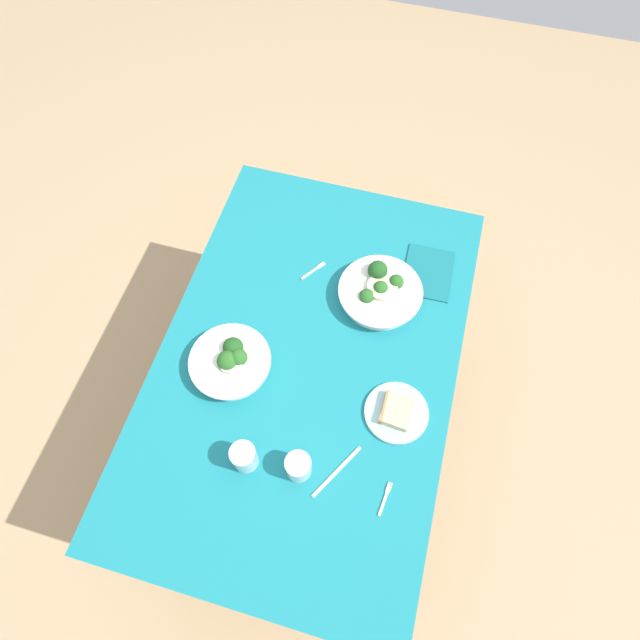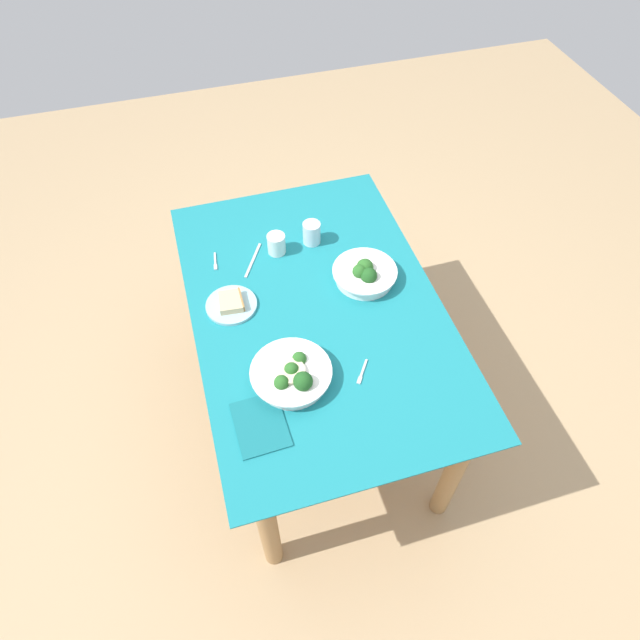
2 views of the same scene
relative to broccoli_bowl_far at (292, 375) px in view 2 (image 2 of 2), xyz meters
The scene contains 11 objects.
ground_plane 0.82m from the broccoli_bowl_far, 30.57° to the right, with size 6.00×6.00×0.00m, color tan.
dining_table 0.35m from the broccoli_bowl_far, 30.57° to the right, with size 1.40×0.90×0.72m.
broccoli_bowl_far is the anchor object (origin of this frame).
broccoli_bowl_near 0.52m from the broccoli_bowl_far, 46.36° to the right, with size 0.25×0.25×0.09m.
bread_side_plate 0.40m from the broccoli_bowl_far, 19.72° to the left, with size 0.19×0.19×0.04m.
water_glass_center 0.66m from the broccoli_bowl_far, 21.34° to the right, with size 0.07×0.07×0.09m, color silver.
water_glass_side 0.61m from the broccoli_bowl_far, ahead, with size 0.07×0.07×0.08m, color silver.
fork_by_far_bowl 0.24m from the broccoli_bowl_far, 99.83° to the right, with size 0.09×0.07×0.00m.
fork_by_near_bowl 0.63m from the broccoli_bowl_far, 14.18° to the left, with size 0.09×0.02×0.00m.
table_knife_left 0.58m from the broccoli_bowl_far, ahead, with size 0.19×0.01×0.00m, color #B7B7BC.
napkin_folded_upper 0.19m from the broccoli_bowl_far, 133.94° to the left, with size 0.20×0.16×0.01m, color #156870.
Camera 2 is at (-1.24, 0.35, 2.27)m, focal length 30.89 mm.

